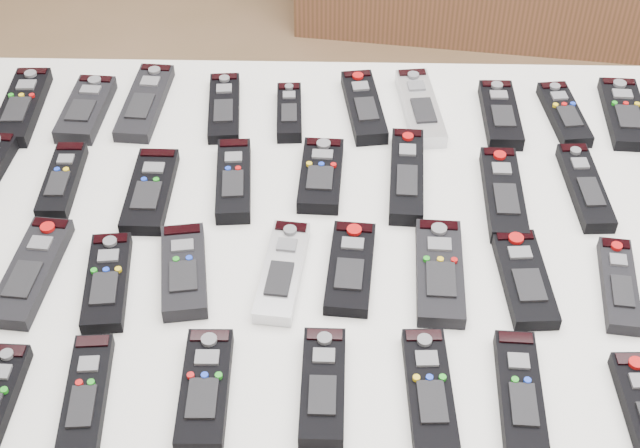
{
  "coord_description": "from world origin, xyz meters",
  "views": [
    {
      "loc": [
        0.0,
        -1.0,
        1.65
      ],
      "look_at": [
        -0.02,
        -0.09,
        0.8
      ],
      "focal_mm": 50.0,
      "sensor_mm": 36.0,
      "label": 1
    }
  ],
  "objects_px": {
    "table": "(320,263)",
    "remote_33": "(323,386)",
    "remote_15": "(407,175)",
    "remote_27": "(619,285)",
    "remote_4": "(289,112)",
    "remote_8": "(564,114)",
    "remote_26": "(524,278)",
    "remote_6": "(420,107)",
    "remote_23": "(282,271)",
    "remote_0": "(22,107)",
    "remote_22": "(184,271)",
    "remote_13": "(234,180)",
    "remote_16": "(503,194)",
    "remote_31": "(86,395)",
    "remote_3": "(224,108)",
    "remote_21": "(107,281)",
    "remote_2": "(145,102)",
    "remote_9": "(625,114)",
    "remote_24": "(350,268)",
    "remote_20": "(32,271)",
    "remote_35": "(520,394)",
    "remote_7": "(500,115)",
    "remote_11": "(62,180)",
    "remote_34": "(429,390)",
    "remote_32": "(205,389)",
    "remote_12": "(150,191)",
    "remote_25": "(440,272)",
    "remote_1": "(86,109)",
    "remote_17": "(585,187)"
  },
  "relations": [
    {
      "from": "table",
      "to": "remote_33",
      "type": "relative_size",
      "value": 7.81
    },
    {
      "from": "remote_15",
      "to": "remote_27",
      "type": "xyz_separation_m",
      "value": [
        0.27,
        -0.21,
        -0.0
      ]
    },
    {
      "from": "remote_4",
      "to": "remote_8",
      "type": "height_order",
      "value": "remote_4"
    },
    {
      "from": "remote_26",
      "to": "remote_27",
      "type": "relative_size",
      "value": 1.05
    },
    {
      "from": "remote_6",
      "to": "remote_23",
      "type": "bearing_deg",
      "value": -125.48
    },
    {
      "from": "remote_0",
      "to": "remote_22",
      "type": "xyz_separation_m",
      "value": [
        0.32,
        -0.37,
        0.0
      ]
    },
    {
      "from": "remote_13",
      "to": "remote_16",
      "type": "relative_size",
      "value": 0.9
    },
    {
      "from": "remote_27",
      "to": "remote_31",
      "type": "distance_m",
      "value": 0.69
    },
    {
      "from": "remote_3",
      "to": "remote_21",
      "type": "bearing_deg",
      "value": -111.02
    },
    {
      "from": "remote_2",
      "to": "remote_8",
      "type": "distance_m",
      "value": 0.69
    },
    {
      "from": "remote_3",
      "to": "remote_9",
      "type": "bearing_deg",
      "value": -5.0
    },
    {
      "from": "remote_21",
      "to": "remote_24",
      "type": "xyz_separation_m",
      "value": [
        0.32,
        0.03,
        -0.0
      ]
    },
    {
      "from": "remote_22",
      "to": "remote_33",
      "type": "distance_m",
      "value": 0.26
    },
    {
      "from": "remote_22",
      "to": "remote_20",
      "type": "bearing_deg",
      "value": 172.45
    },
    {
      "from": "remote_27",
      "to": "remote_31",
      "type": "height_order",
      "value": "same"
    },
    {
      "from": "remote_4",
      "to": "remote_13",
      "type": "distance_m",
      "value": 0.19
    },
    {
      "from": "remote_26",
      "to": "remote_35",
      "type": "relative_size",
      "value": 0.96
    },
    {
      "from": "remote_4",
      "to": "remote_21",
      "type": "distance_m",
      "value": 0.44
    },
    {
      "from": "remote_15",
      "to": "remote_24",
      "type": "relative_size",
      "value": 1.24
    },
    {
      "from": "remote_7",
      "to": "remote_11",
      "type": "bearing_deg",
      "value": -165.07
    },
    {
      "from": "remote_31",
      "to": "remote_16",
      "type": "bearing_deg",
      "value": 30.14
    },
    {
      "from": "remote_16",
      "to": "remote_26",
      "type": "distance_m",
      "value": 0.17
    },
    {
      "from": "remote_13",
      "to": "remote_34",
      "type": "height_order",
      "value": "remote_13"
    },
    {
      "from": "remote_23",
      "to": "remote_32",
      "type": "relative_size",
      "value": 1.07
    },
    {
      "from": "remote_0",
      "to": "remote_9",
      "type": "relative_size",
      "value": 1.09
    },
    {
      "from": "remote_34",
      "to": "remote_35",
      "type": "bearing_deg",
      "value": -3.69
    },
    {
      "from": "remote_11",
      "to": "remote_13",
      "type": "height_order",
      "value": "remote_13"
    },
    {
      "from": "remote_31",
      "to": "remote_33",
      "type": "height_order",
      "value": "remote_33"
    },
    {
      "from": "remote_31",
      "to": "remote_15",
      "type": "bearing_deg",
      "value": 41.39
    },
    {
      "from": "remote_11",
      "to": "remote_16",
      "type": "relative_size",
      "value": 0.83
    },
    {
      "from": "remote_24",
      "to": "remote_35",
      "type": "height_order",
      "value": "remote_35"
    },
    {
      "from": "table",
      "to": "remote_35",
      "type": "bearing_deg",
      "value": -48.84
    },
    {
      "from": "remote_12",
      "to": "remote_23",
      "type": "bearing_deg",
      "value": -37.44
    },
    {
      "from": "remote_21",
      "to": "remote_25",
      "type": "relative_size",
      "value": 0.91
    },
    {
      "from": "remote_6",
      "to": "remote_31",
      "type": "bearing_deg",
      "value": -132.89
    },
    {
      "from": "remote_9",
      "to": "remote_12",
      "type": "relative_size",
      "value": 1.02
    },
    {
      "from": "remote_23",
      "to": "remote_4",
      "type": "bearing_deg",
      "value": 97.55
    },
    {
      "from": "remote_1",
      "to": "remote_34",
      "type": "bearing_deg",
      "value": -42.72
    },
    {
      "from": "remote_24",
      "to": "remote_35",
      "type": "bearing_deg",
      "value": -40.75
    },
    {
      "from": "remote_23",
      "to": "remote_2",
      "type": "bearing_deg",
      "value": 129.36
    },
    {
      "from": "remote_3",
      "to": "remote_26",
      "type": "relative_size",
      "value": 1.05
    },
    {
      "from": "remote_34",
      "to": "remote_35",
      "type": "distance_m",
      "value": 0.11
    },
    {
      "from": "remote_6",
      "to": "remote_9",
      "type": "distance_m",
      "value": 0.33
    },
    {
      "from": "remote_27",
      "to": "remote_34",
      "type": "bearing_deg",
      "value": -139.0
    },
    {
      "from": "remote_20",
      "to": "remote_12",
      "type": "bearing_deg",
      "value": 56.97
    },
    {
      "from": "remote_13",
      "to": "remote_25",
      "type": "xyz_separation_m",
      "value": [
        0.29,
        -0.18,
        -0.0
      ]
    },
    {
      "from": "remote_20",
      "to": "remote_25",
      "type": "height_order",
      "value": "same"
    },
    {
      "from": "remote_17",
      "to": "remote_35",
      "type": "distance_m",
      "value": 0.4
    },
    {
      "from": "remote_16",
      "to": "remote_2",
      "type": "bearing_deg",
      "value": 160.22
    },
    {
      "from": "remote_27",
      "to": "remote_32",
      "type": "distance_m",
      "value": 0.55
    }
  ]
}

